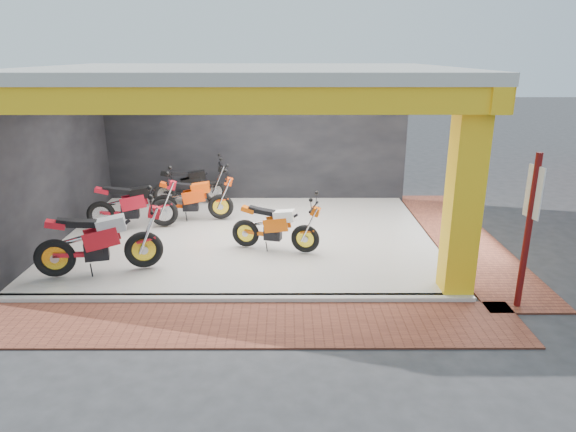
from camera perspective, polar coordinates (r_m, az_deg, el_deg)
The scene contains 17 objects.
ground at distance 9.66m, azimuth -5.33°, elevation -6.64°, with size 80.00×80.00×0.00m, color #2D2D30.
showroom_floor at distance 11.49m, azimuth -4.48°, elevation -2.30°, with size 8.00×6.00×0.10m, color silver.
showroom_ceiling at distance 10.81m, azimuth -4.94°, elevation 15.68°, with size 8.40×6.40×0.20m, color beige.
back_wall at distance 14.07m, azimuth -3.72°, elevation 8.60°, with size 8.20×0.20×3.50m, color black.
left_wall at distance 12.07m, azimuth -24.58°, elevation 5.50°, with size 0.20×6.20×3.50m, color black.
corner_column at distance 8.80m, azimuth 18.97°, elevation 2.11°, with size 0.50×0.50×3.50m, color yellow.
header_beam_front at distance 7.84m, azimuth -6.68°, elevation 12.68°, with size 8.40×0.30×0.40m, color yellow.
header_beam_right at distance 11.23m, azimuth 16.52°, elevation 13.58°, with size 0.30×6.40×0.40m, color yellow.
floor_kerb at distance 8.73m, azimuth -5.93°, elevation -9.10°, with size 8.00×0.20×0.10m, color silver.
paver_front at distance 8.06m, azimuth -6.46°, elevation -11.82°, with size 9.00×1.40×0.03m, color brown.
paver_right at distance 12.12m, azimuth 18.80°, elevation -2.32°, with size 1.40×7.00×0.03m, color brown.
signpost at distance 8.81m, azimuth 25.19°, elevation -1.01°, with size 0.10×0.35×2.56m.
moto_hero at distance 10.19m, azimuth 1.94°, elevation -1.04°, with size 1.95×0.72×1.19m, color #DC5509, non-canonical shape.
moto_row_a at distance 9.80m, azimuth -15.88°, elevation -1.74°, with size 2.36×0.88×1.45m, color red, non-canonical shape.
moto_row_b at distance 12.08m, azimuth -13.72°, elevation 1.78°, with size 2.16×0.80×1.32m, color red, non-canonical shape.
moto_row_c at distance 12.38m, azimuth -7.54°, elevation 2.38°, with size 2.06×0.76×1.26m, color #FF460A, non-canonical shape.
moto_row_d at distance 13.79m, azimuth -8.17°, elevation 3.90°, with size 2.03×0.75×1.24m, color black, non-canonical shape.
Camera 1 is at (0.87, -8.77, 3.98)m, focal length 32.00 mm.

